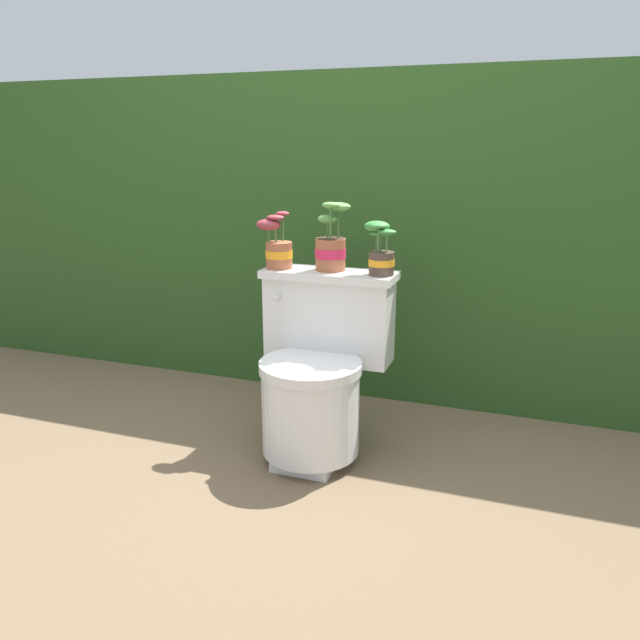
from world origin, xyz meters
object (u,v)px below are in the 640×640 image
at_px(potted_plant_midleft, 331,246).
at_px(potted_plant_middle, 381,252).
at_px(toilet, 318,374).
at_px(potted_plant_left, 277,247).

bearing_deg(potted_plant_midleft, potted_plant_middle, -5.80).
distance_m(toilet, potted_plant_middle, 0.51).
distance_m(potted_plant_left, potted_plant_midleft, 0.21).
bearing_deg(potted_plant_midleft, toilet, -90.74).
bearing_deg(potted_plant_left, potted_plant_middle, 1.52).
relative_size(toilet, potted_plant_middle, 3.53).
distance_m(potted_plant_left, potted_plant_middle, 0.41).
bearing_deg(potted_plant_left, toilet, -29.32).
xyz_separation_m(toilet, potted_plant_middle, (0.20, 0.13, 0.45)).
relative_size(potted_plant_midleft, potted_plant_middle, 1.33).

